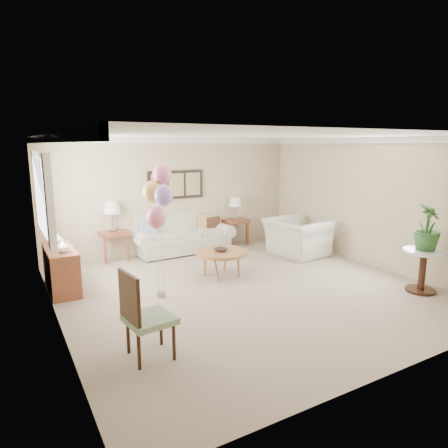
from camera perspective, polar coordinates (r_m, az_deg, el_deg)
name	(u,v)px	position (r m, az deg, el deg)	size (l,w,h in m)	color
ground_plane	(245,289)	(7.02, 3.02, -9.21)	(6.00, 6.00, 0.00)	tan
room_shell	(237,195)	(6.65, 1.94, 4.10)	(6.04, 6.04, 2.60)	#C7B593
wall_art_triptych	(176,185)	(9.25, -6.87, 5.59)	(1.35, 0.06, 0.65)	black
sofa	(182,237)	(9.33, -6.03, -1.88)	(2.38, 0.96, 0.87)	silver
end_table_left	(113,236)	(8.87, -15.51, -1.62)	(0.59, 0.54, 0.64)	brown
end_table_right	(235,223)	(9.96, 1.58, 0.12)	(0.58, 0.52, 0.63)	brown
lamp_left	(112,208)	(8.76, -15.72, 2.17)	(0.36, 0.36, 0.64)	gray
lamp_right	(235,202)	(9.87, 1.60, 3.10)	(0.31, 0.31, 0.55)	gray
coffee_table	(222,253)	(7.51, -0.36, -4.16)	(0.98, 0.98, 0.50)	#9E7342
decor_bowl	(221,250)	(7.46, -0.47, -3.70)	(0.25, 0.25, 0.06)	black
armchair	(296,237)	(9.13, 10.31, -1.87)	(1.25, 1.09, 0.81)	silver
side_table	(423,260)	(7.51, 26.59, -4.68)	(0.67, 0.67, 0.73)	silver
potted_plant	(427,227)	(7.40, 27.04, -0.44)	(0.43, 0.43, 0.77)	#24441F
accent_chair	(143,314)	(4.78, -11.49, -12.47)	(0.58, 0.58, 1.06)	#86A57B
credenza	(61,269)	(7.38, -22.23, -6.02)	(0.46, 1.20, 0.74)	brown
vase_white	(63,246)	(6.97, -22.03, -2.94)	(0.20, 0.20, 0.21)	white
vase_sage	(58,239)	(7.56, -22.66, -1.99)	(0.18, 0.18, 0.19)	beige
balloon_cluster	(158,195)	(6.33, -9.34, 4.06)	(0.51, 0.54, 2.17)	gray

